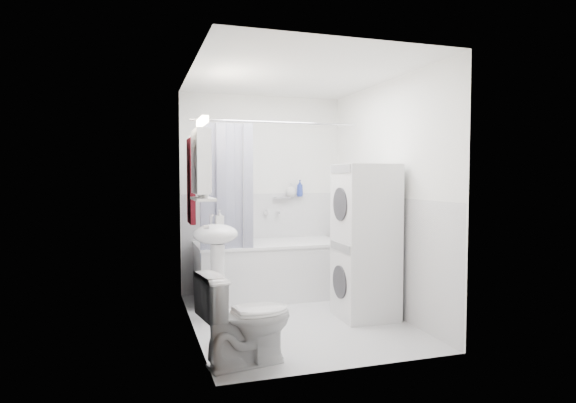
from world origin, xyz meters
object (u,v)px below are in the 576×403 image
object	(u,v)px
bathtub	(269,267)
washer_dryer	(365,241)
sink	(216,249)
toilet	(246,319)

from	to	relation	value
bathtub	washer_dryer	bearing A→B (deg)	-57.31
bathtub	washer_dryer	world-z (taller)	washer_dryer
bathtub	washer_dryer	distance (m)	1.35
bathtub	sink	bearing A→B (deg)	-135.37
sink	toilet	distance (m)	1.23
washer_dryer	toilet	xyz separation A→B (m)	(-1.40, -0.82, -0.42)
sink	toilet	size ratio (longest dim) A/B	1.47
sink	washer_dryer	bearing A→B (deg)	-13.97
bathtub	toilet	distance (m)	2.03
sink	washer_dryer	size ratio (longest dim) A/B	0.68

